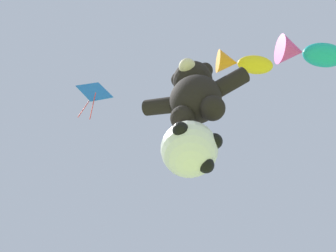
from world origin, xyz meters
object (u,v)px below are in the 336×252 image
object	(u,v)px
teddy_bear_kite	(194,93)
fish_kite_goldfin	(241,63)
fish_kite_teal	(308,53)
soccer_ball_kite	(190,149)
diamond_kite	(94,93)

from	to	relation	value
teddy_bear_kite	fish_kite_goldfin	world-z (taller)	fish_kite_goldfin
teddy_bear_kite	fish_kite_teal	distance (m)	5.14
soccer_ball_kite	diamond_kite	distance (m)	7.74
fish_kite_goldfin	diamond_kite	xyz separation A→B (m)	(-5.15, 0.30, 2.65)
fish_kite_teal	diamond_kite	xyz separation A→B (m)	(-7.15, -0.50, 1.61)
fish_kite_teal	fish_kite_goldfin	bearing A→B (deg)	-158.26
fish_kite_goldfin	fish_kite_teal	world-z (taller)	fish_kite_teal
fish_kite_teal	diamond_kite	world-z (taller)	diamond_kite
fish_kite_goldfin	fish_kite_teal	distance (m)	2.40
soccer_ball_kite	fish_kite_goldfin	distance (m)	4.48
teddy_bear_kite	fish_kite_goldfin	xyz separation A→B (m)	(1.27, 0.78, 2.59)
teddy_bear_kite	soccer_ball_kite	size ratio (longest dim) A/B	2.10
fish_kite_teal	soccer_ball_kite	bearing A→B (deg)	-160.34
teddy_bear_kite	soccer_ball_kite	distance (m)	1.64
teddy_bear_kite	diamond_kite	xyz separation A→B (m)	(-3.88, 1.08, 5.24)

